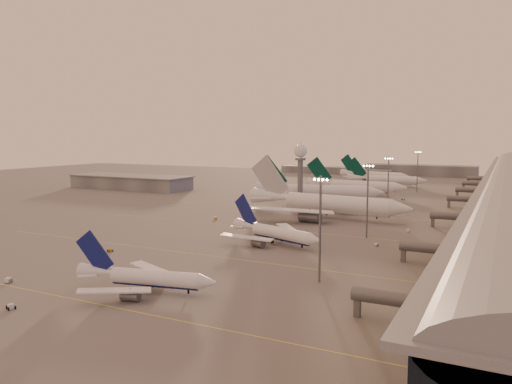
% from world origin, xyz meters
% --- Properties ---
extents(ground, '(700.00, 700.00, 0.00)m').
position_xyz_m(ground, '(0.00, 0.00, 0.00)').
color(ground, '#605E5E').
rests_on(ground, ground).
extents(taxiway_markings, '(180.00, 185.25, 0.02)m').
position_xyz_m(taxiway_markings, '(30.00, 56.00, 0.01)').
color(taxiway_markings, '#DBCE4D').
rests_on(taxiway_markings, ground).
extents(hangar, '(82.00, 27.00, 8.50)m').
position_xyz_m(hangar, '(-120.00, 140.00, 4.32)').
color(hangar, slate).
rests_on(hangar, ground).
extents(radar_tower, '(6.40, 6.40, 31.10)m').
position_xyz_m(radar_tower, '(5.00, 120.00, 20.95)').
color(radar_tower, slate).
rests_on(radar_tower, ground).
extents(mast_a, '(3.60, 0.56, 25.00)m').
position_xyz_m(mast_a, '(58.00, 0.00, 13.74)').
color(mast_a, slate).
rests_on(mast_a, ground).
extents(mast_b, '(3.60, 0.56, 25.00)m').
position_xyz_m(mast_b, '(55.00, 55.00, 13.74)').
color(mast_b, slate).
rests_on(mast_b, ground).
extents(mast_c, '(3.60, 0.56, 25.00)m').
position_xyz_m(mast_c, '(50.00, 110.00, 13.74)').
color(mast_c, slate).
rests_on(mast_c, ground).
extents(mast_d, '(3.60, 0.56, 25.00)m').
position_xyz_m(mast_d, '(48.00, 200.00, 13.74)').
color(mast_d, slate).
rests_on(mast_d, ground).
extents(distant_horizon, '(165.00, 37.50, 9.00)m').
position_xyz_m(distant_horizon, '(2.62, 325.14, 3.89)').
color(distant_horizon, slate).
rests_on(distant_horizon, ground).
extents(narrowbody_near, '(33.23, 26.26, 13.12)m').
position_xyz_m(narrowbody_near, '(26.60, -24.25, 2.66)').
color(narrowbody_near, white).
rests_on(narrowbody_near, ground).
extents(narrowbody_mid, '(36.10, 28.29, 14.70)m').
position_xyz_m(narrowbody_mid, '(31.62, 32.78, 2.98)').
color(narrowbody_mid, white).
rests_on(narrowbody_mid, ground).
extents(widebody_white, '(72.61, 57.93, 25.55)m').
position_xyz_m(widebody_white, '(29.78, 87.92, 4.43)').
color(widebody_white, white).
rests_on(widebody_white, ground).
extents(greentail_a, '(64.65, 51.57, 23.94)m').
position_xyz_m(greentail_a, '(10.71, 131.39, 4.23)').
color(greentail_a, white).
rests_on(greentail_a, ground).
extents(greentail_b, '(58.86, 47.55, 21.38)m').
position_xyz_m(greentail_b, '(18.34, 173.04, 3.78)').
color(greentail_b, white).
rests_on(greentail_b, ground).
extents(greentail_c, '(53.21, 42.93, 19.32)m').
position_xyz_m(greentail_c, '(24.10, 226.42, 3.41)').
color(greentail_c, white).
rests_on(greentail_c, ground).
extents(greentail_d, '(54.38, 43.51, 19.96)m').
position_xyz_m(greentail_d, '(9.03, 256.53, 3.53)').
color(greentail_d, white).
rests_on(greentail_d, ground).
extents(gsv_truck_a, '(6.53, 3.66, 2.49)m').
position_xyz_m(gsv_truck_a, '(-5.84, -33.39, 1.27)').
color(gsv_truck_a, white).
rests_on(gsv_truck_a, ground).
extents(gsv_tug_near, '(3.21, 3.99, 0.99)m').
position_xyz_m(gsv_tug_near, '(9.95, -45.12, 0.51)').
color(gsv_tug_near, white).
rests_on(gsv_tug_near, ground).
extents(gsv_catering_a, '(5.75, 4.64, 4.34)m').
position_xyz_m(gsv_catering_a, '(68.00, -5.29, 2.17)').
color(gsv_catering_a, white).
rests_on(gsv_catering_a, ground).
extents(gsv_tug_mid, '(3.85, 3.25, 0.95)m').
position_xyz_m(gsv_tug_mid, '(-7.24, 0.77, 0.49)').
color(gsv_tug_mid, gold).
rests_on(gsv_tug_mid, ground).
extents(gsv_truck_b, '(5.14, 3.18, 1.96)m').
position_xyz_m(gsv_truck_b, '(61.32, 43.51, 1.00)').
color(gsv_truck_b, white).
rests_on(gsv_truck_b, ground).
extents(gsv_truck_c, '(4.33, 5.12, 2.02)m').
position_xyz_m(gsv_truck_c, '(-9.15, 63.74, 1.03)').
color(gsv_truck_c, gold).
rests_on(gsv_truck_c, ground).
extents(gsv_catering_b, '(5.35, 3.12, 4.13)m').
position_xyz_m(gsv_catering_b, '(65.85, 71.33, 2.06)').
color(gsv_catering_b, white).
rests_on(gsv_catering_b, ground).
extents(gsv_truck_d, '(2.39, 5.88, 2.34)m').
position_xyz_m(gsv_truck_d, '(-17.13, 133.17, 1.19)').
color(gsv_truck_d, white).
rests_on(gsv_truck_d, ground).
extents(gsv_tug_hangar, '(3.91, 3.36, 0.96)m').
position_xyz_m(gsv_tug_hangar, '(47.39, 160.42, 0.49)').
color(gsv_tug_hangar, white).
rests_on(gsv_tug_hangar, ground).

